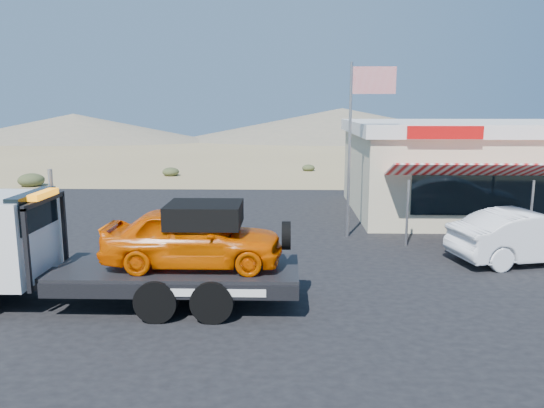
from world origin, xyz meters
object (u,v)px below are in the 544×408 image
Objects in this scene: tow_truck at (113,245)px; jerky_store at (472,167)px; white_sedan at (531,236)px; flagpole at (357,130)px.

tow_truck is 16.29m from jerky_store.
tow_truck is at bearing 95.32° from white_sedan.
tow_truck is 0.77× the size of jerky_store.
jerky_store is at bearing 38.79° from flagpole.
flagpole reaches higher than white_sedan.
white_sedan is at bearing 18.10° from tow_truck.
jerky_store is (11.94, 11.06, 0.56)m from tow_truck.
flagpole is (-5.57, -4.47, 1.77)m from jerky_store.
tow_truck is 1.33× the size of flagpole.
white_sedan is 0.78× the size of flagpole.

